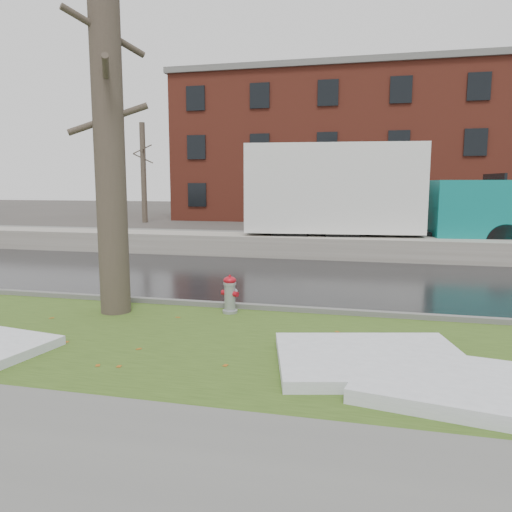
% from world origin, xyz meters
% --- Properties ---
extents(ground, '(120.00, 120.00, 0.00)m').
position_xyz_m(ground, '(0.00, 0.00, 0.00)').
color(ground, '#47423D').
rests_on(ground, ground).
extents(verge, '(60.00, 4.50, 0.04)m').
position_xyz_m(verge, '(0.00, -1.25, 0.02)').
color(verge, '#304918').
rests_on(verge, ground).
extents(sidewalk, '(60.00, 3.00, 0.05)m').
position_xyz_m(sidewalk, '(0.00, -5.00, 0.03)').
color(sidewalk, slate).
rests_on(sidewalk, ground).
extents(road, '(60.00, 7.00, 0.03)m').
position_xyz_m(road, '(0.00, 4.50, 0.01)').
color(road, black).
rests_on(road, ground).
extents(parking_lot, '(60.00, 9.00, 0.03)m').
position_xyz_m(parking_lot, '(0.00, 13.00, 0.01)').
color(parking_lot, slate).
rests_on(parking_lot, ground).
extents(curb, '(60.00, 0.15, 0.14)m').
position_xyz_m(curb, '(0.00, 1.00, 0.07)').
color(curb, slate).
rests_on(curb, ground).
extents(snowbank, '(60.00, 1.60, 0.75)m').
position_xyz_m(snowbank, '(0.00, 8.70, 0.38)').
color(snowbank, '#A19D93').
rests_on(snowbank, ground).
extents(brick_building, '(26.00, 12.00, 10.00)m').
position_xyz_m(brick_building, '(2.00, 30.00, 5.00)').
color(brick_building, maroon).
rests_on(brick_building, ground).
extents(bg_tree_left, '(1.40, 1.62, 6.50)m').
position_xyz_m(bg_tree_left, '(-12.00, 22.00, 3.33)').
color(bg_tree_left, brown).
rests_on(bg_tree_left, ground).
extents(bg_tree_center, '(1.40, 1.62, 6.50)m').
position_xyz_m(bg_tree_center, '(-6.00, 26.00, 3.33)').
color(bg_tree_center, brown).
rests_on(bg_tree_center, ground).
extents(fire_hydrant, '(0.38, 0.35, 0.76)m').
position_xyz_m(fire_hydrant, '(0.26, 0.60, 0.44)').
color(fire_hydrant, '#9D9EA4').
rests_on(fire_hydrant, verge).
extents(tree, '(1.42, 1.63, 7.24)m').
position_xyz_m(tree, '(-1.96, 0.14, 3.68)').
color(tree, brown).
rests_on(tree, verge).
extents(box_truck, '(11.92, 3.69, 3.94)m').
position_xyz_m(box_truck, '(2.70, 9.99, 2.08)').
color(box_truck, black).
rests_on(box_truck, ground).
extents(worker, '(0.70, 0.53, 1.74)m').
position_xyz_m(worker, '(-0.95, 9.07, 1.62)').
color(worker, black).
rests_on(worker, snowbank).
extents(snow_patch_near, '(3.00, 2.56, 0.16)m').
position_xyz_m(snow_patch_near, '(3.00, -1.67, 0.12)').
color(snow_patch_near, silver).
rests_on(snow_patch_near, verge).
extents(snow_patch_side, '(3.08, 2.27, 0.18)m').
position_xyz_m(snow_patch_side, '(4.24, -2.40, 0.13)').
color(snow_patch_side, silver).
rests_on(snow_patch_side, verge).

